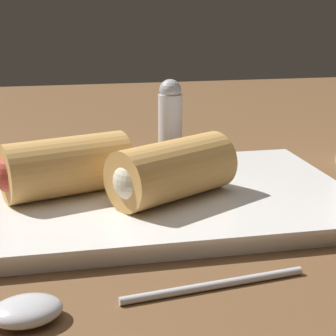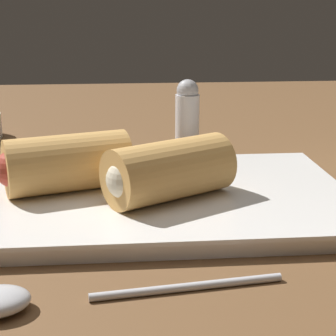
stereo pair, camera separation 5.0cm
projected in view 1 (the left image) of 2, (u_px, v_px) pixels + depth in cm
name	position (u px, v px, depth cm)	size (l,w,h in cm)	color
table_surface	(161.00, 207.00, 49.25)	(180.00, 140.00, 2.00)	brown
serving_plate	(168.00, 198.00, 46.35)	(29.64, 20.82, 1.50)	white
roll_front_left	(61.00, 167.00, 44.20)	(10.92, 7.40, 4.66)	#DBA356
roll_front_right	(172.00, 171.00, 43.20)	(10.85, 8.91, 4.66)	#DBA356
spoon	(60.00, 306.00, 30.29)	(18.88, 4.12, 1.33)	silver
salt_shaker	(170.00, 118.00, 60.87)	(2.63, 2.63, 8.40)	silver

